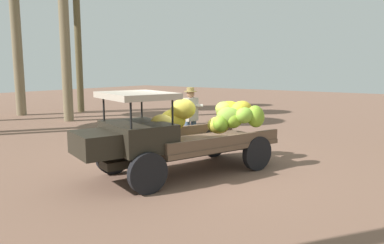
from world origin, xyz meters
The scene contains 3 objects.
ground_plane centered at (0.00, 0.00, 0.00)m, with size 60.00×60.00×0.00m, color brown.
truck centered at (0.62, 0.04, 0.94)m, with size 4.66×2.86×1.83m.
farmer centered at (-1.18, -0.99, 1.02)m, with size 0.52×0.47×1.79m.
Camera 1 is at (6.84, 4.94, 2.31)m, focal length 34.36 mm.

